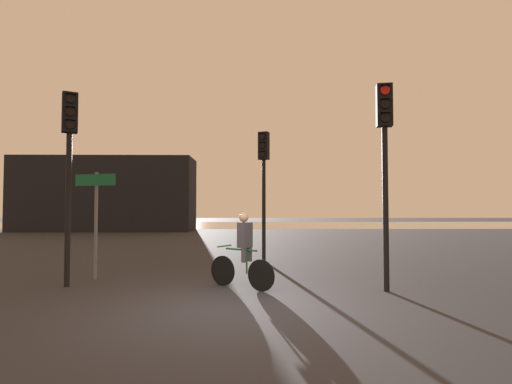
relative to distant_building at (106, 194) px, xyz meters
The scene contains 8 objects.
ground_plane 25.80m from the distant_building, 65.85° to the right, with size 120.00×120.00×0.00m, color #28282D.
water_strip 14.75m from the distant_building, 43.61° to the left, with size 80.00×16.00×0.01m, color #9E937F.
distant_building is the anchor object (origin of this frame).
traffic_light_near_left 22.42m from the distant_building, 72.37° to the right, with size 0.40×0.42×4.31m.
traffic_light_near_right 25.86m from the distant_building, 58.13° to the right, with size 0.36×0.37×4.35m.
traffic_light_center 20.69m from the distant_building, 57.02° to the right, with size 0.39×0.41×4.20m.
direction_sign_post 21.70m from the distant_building, 70.99° to the right, with size 1.07×0.32×2.60m.
cyclist 24.22m from the distant_building, 63.75° to the right, with size 1.39×1.06×1.62m.
Camera 1 is at (0.30, -6.85, 1.74)m, focal length 28.00 mm.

